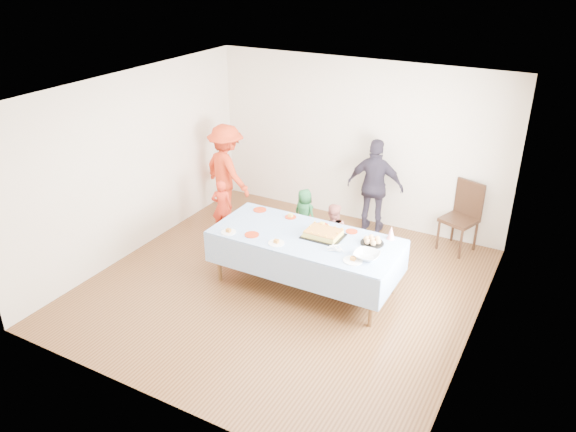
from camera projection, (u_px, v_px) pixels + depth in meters
name	position (u px, v px, depth m)	size (l,w,h in m)	color
ground	(283.00, 286.00, 7.74)	(5.00, 5.00, 0.00)	#4E2D16
room_walls	(287.00, 166.00, 6.95)	(5.04, 5.04, 2.72)	beige
party_table	(305.00, 240.00, 7.43)	(2.50, 1.10, 0.78)	#53311C
birthday_cake	(323.00, 234.00, 7.37)	(0.52, 0.40, 0.09)	black
rolls_tray	(372.00, 241.00, 7.19)	(0.30, 0.30, 0.09)	black
punch_bowl	(367.00, 256.00, 6.85)	(0.32, 0.32, 0.08)	silver
party_hat	(391.00, 233.00, 7.29)	(0.11, 0.11, 0.18)	white
fork_pile	(337.00, 248.00, 7.04)	(0.24, 0.18, 0.07)	white
plate_red_far_a	(260.00, 210.00, 8.13)	(0.19, 0.19, 0.01)	red
plate_red_far_b	(291.00, 217.00, 7.91)	(0.16, 0.16, 0.01)	red
plate_red_far_c	(322.00, 226.00, 7.67)	(0.19, 0.19, 0.01)	red
plate_red_far_d	(352.00, 231.00, 7.51)	(0.16, 0.16, 0.01)	red
plate_red_near	(252.00, 235.00, 7.42)	(0.19, 0.19, 0.01)	red
plate_white_left	(229.00, 232.00, 7.49)	(0.20, 0.20, 0.01)	white
plate_white_mid	(276.00, 243.00, 7.21)	(0.21, 0.21, 0.01)	white
plate_white_right	(353.00, 261.00, 6.81)	(0.24, 0.24, 0.01)	white
dining_chair	(463.00, 213.00, 8.48)	(0.60, 0.60, 1.08)	black
toddler_left	(222.00, 207.00, 8.97)	(0.34, 0.22, 0.93)	red
toddler_mid	(304.00, 214.00, 8.89)	(0.40, 0.26, 0.82)	#216534
toddler_right	(332.00, 234.00, 8.11)	(0.46, 0.36, 0.95)	#AD5E51
adult_left	(227.00, 172.00, 9.44)	(1.05, 0.60, 1.62)	red
adult_right	(375.00, 186.00, 8.95)	(0.91, 0.38, 1.55)	#2D2735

